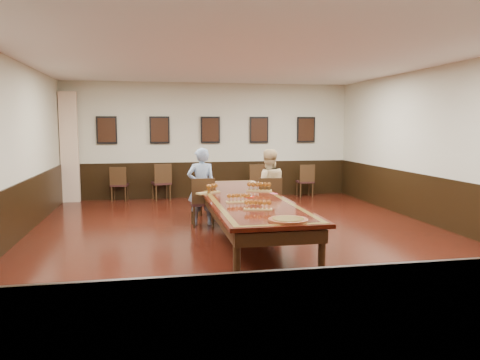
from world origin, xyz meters
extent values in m
cube|color=black|center=(0.00, 0.00, -0.01)|extent=(8.00, 10.00, 0.02)
cube|color=white|center=(0.00, 0.00, 3.21)|extent=(8.00, 10.00, 0.02)
cube|color=beige|center=(0.00, 5.01, 1.60)|extent=(8.00, 0.02, 3.20)
cube|color=beige|center=(0.00, -5.01, 1.60)|extent=(8.00, 0.02, 3.20)
cube|color=beige|center=(-4.01, 0.00, 1.60)|extent=(0.02, 10.00, 3.20)
cube|color=beige|center=(4.01, 0.00, 1.60)|extent=(0.02, 10.00, 3.20)
imported|color=teal|center=(-0.65, 1.30, 0.79)|extent=(0.58, 0.39, 1.58)
imported|color=beige|center=(0.70, 1.10, 0.77)|extent=(0.82, 0.67, 1.55)
cube|color=#EA4E81|center=(0.60, 0.28, 0.76)|extent=(0.13, 0.16, 0.01)
cube|color=#D5B292|center=(-3.75, 4.82, 1.45)|extent=(0.45, 0.18, 2.90)
cube|color=black|center=(0.00, 4.98, 0.50)|extent=(7.98, 0.04, 1.00)
cube|color=black|center=(0.00, -4.98, 0.50)|extent=(7.98, 0.04, 1.00)
cube|color=black|center=(-3.98, 0.00, 0.50)|extent=(0.04, 9.98, 1.00)
cube|color=black|center=(3.98, 0.00, 0.50)|extent=(0.04, 9.98, 1.00)
cube|color=black|center=(0.00, 0.00, 0.72)|extent=(1.40, 5.00, 0.06)
cube|color=olive|center=(0.00, 0.00, 0.75)|extent=(1.28, 4.88, 0.00)
cube|color=black|center=(0.00, 0.00, 0.75)|extent=(1.10, 4.70, 0.00)
cube|color=black|center=(0.00, 0.00, 0.57)|extent=(1.25, 4.85, 0.18)
cylinder|color=black|center=(-0.58, -2.32, 0.34)|extent=(0.10, 0.10, 0.69)
cylinder|color=black|center=(0.58, -2.32, 0.34)|extent=(0.10, 0.10, 0.69)
cylinder|color=black|center=(-0.58, 2.32, 0.34)|extent=(0.10, 0.10, 0.69)
cylinder|color=black|center=(0.58, 2.32, 0.34)|extent=(0.10, 0.10, 0.69)
cube|color=black|center=(-2.80, 4.94, 1.90)|extent=(0.54, 0.03, 0.74)
cube|color=black|center=(-2.80, 4.92, 1.90)|extent=(0.46, 0.01, 0.64)
cube|color=black|center=(-1.40, 4.94, 1.90)|extent=(0.54, 0.03, 0.74)
cube|color=black|center=(-1.40, 4.92, 1.90)|extent=(0.46, 0.01, 0.64)
cube|color=black|center=(0.00, 4.94, 1.90)|extent=(0.54, 0.03, 0.74)
cube|color=black|center=(0.00, 4.92, 1.90)|extent=(0.46, 0.01, 0.64)
cube|color=black|center=(1.40, 4.94, 1.90)|extent=(0.54, 0.03, 0.74)
cube|color=black|center=(1.40, 4.92, 1.90)|extent=(0.46, 0.01, 0.64)
cube|color=black|center=(2.80, 4.94, 1.90)|extent=(0.54, 0.03, 0.74)
cube|color=black|center=(2.80, 4.92, 1.90)|extent=(0.46, 0.01, 0.64)
cube|color=#A38544|center=(-0.60, 0.56, 0.77)|extent=(0.48, 0.38, 0.03)
cube|color=#A38544|center=(0.40, 0.64, 0.77)|extent=(0.51, 0.29, 0.03)
cube|color=#A38544|center=(-0.22, -0.58, 0.76)|extent=(0.42, 0.13, 0.03)
cube|color=#A38544|center=(-0.07, -1.33, 0.76)|extent=(0.45, 0.24, 0.03)
cylinder|color=red|center=(0.07, -0.05, 0.76)|extent=(0.18, 0.18, 0.02)
cylinder|color=silver|center=(0.07, -0.05, 0.77)|extent=(0.10, 0.10, 0.01)
cylinder|color=#612713|center=(0.14, -2.20, 0.77)|extent=(0.65, 0.65, 0.04)
cylinder|color=olive|center=(0.14, -2.20, 0.79)|extent=(0.52, 0.52, 0.01)
camera|label=1|loc=(-1.64, -8.11, 2.03)|focal=35.00mm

